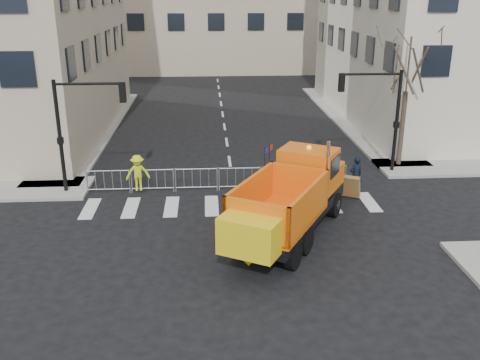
{
  "coord_description": "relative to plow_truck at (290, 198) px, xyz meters",
  "views": [
    {
      "loc": [
        -1.24,
        -16.75,
        9.23
      ],
      "look_at": [
        -0.01,
        2.5,
        2.28
      ],
      "focal_mm": 40.0,
      "sensor_mm": 36.0,
      "label": 1
    }
  ],
  "objects": [
    {
      "name": "street_tree",
      "position": [
        7.32,
        8.39,
        2.11
      ],
      "size": [
        3.0,
        3.0,
        7.5
      ],
      "primitive_type": null,
      "color": "#382B21",
      "rests_on": "ground"
    },
    {
      "name": "cop_b",
      "position": [
        1.97,
        4.89,
        -0.62
      ],
      "size": [
        1.07,
        0.87,
        2.04
      ],
      "primitive_type": "imported",
      "rotation": [
        0.0,
        0.0,
        3.25
      ],
      "color": "black",
      "rests_on": "ground"
    },
    {
      "name": "traffic_light_right",
      "position": [
        6.62,
        7.39,
        1.06
      ],
      "size": [
        0.18,
        0.18,
        5.4
      ],
      "primitive_type": "cylinder",
      "color": "black",
      "rests_on": "ground"
    },
    {
      "name": "ground",
      "position": [
        -1.88,
        -2.11,
        -1.64
      ],
      "size": [
        120.0,
        120.0,
        0.0
      ],
      "primitive_type": "plane",
      "color": "black",
      "rests_on": "ground"
    },
    {
      "name": "plow_truck",
      "position": [
        0.0,
        0.0,
        0.0
      ],
      "size": [
        6.85,
        9.51,
        3.69
      ],
      "rotation": [
        0.0,
        0.0,
        1.06
      ],
      "color": "black",
      "rests_on": "ground"
    },
    {
      "name": "crowd_barriers",
      "position": [
        -2.63,
        5.49,
        -1.09
      ],
      "size": [
        12.6,
        0.6,
        1.1
      ],
      "primitive_type": null,
      "color": "#9EA0A5",
      "rests_on": "ground"
    },
    {
      "name": "newspaper_box",
      "position": [
        2.32,
        7.47,
        -0.94
      ],
      "size": [
        0.54,
        0.5,
        1.1
      ],
      "primitive_type": "cube",
      "rotation": [
        0.0,
        0.0,
        0.27
      ],
      "color": "#A70C22",
      "rests_on": "sidewalk_back"
    },
    {
      "name": "cop_a",
      "position": [
        3.82,
        4.45,
        -0.71
      ],
      "size": [
        0.79,
        0.64,
        1.86
      ],
      "primitive_type": "imported",
      "rotation": [
        0.0,
        0.0,
        3.48
      ],
      "color": "black",
      "rests_on": "ground"
    },
    {
      "name": "traffic_light_left",
      "position": [
        -9.88,
        5.39,
        1.06
      ],
      "size": [
        0.18,
        0.18,
        5.4
      ],
      "primitive_type": "cylinder",
      "color": "black",
      "rests_on": "ground"
    },
    {
      "name": "sidewalk_back",
      "position": [
        -1.88,
        6.39,
        -1.56
      ],
      "size": [
        64.0,
        5.0,
        0.15
      ],
      "primitive_type": "cube",
      "color": "gray",
      "rests_on": "ground"
    },
    {
      "name": "cop_c",
      "position": [
        1.29,
        4.62,
        -0.74
      ],
      "size": [
        1.14,
        0.86,
        1.8
      ],
      "primitive_type": "imported",
      "rotation": [
        0.0,
        0.0,
        3.6
      ],
      "color": "black",
      "rests_on": "ground"
    },
    {
      "name": "worker",
      "position": [
        -6.42,
        5.19,
        -0.62
      ],
      "size": [
        1.2,
        0.79,
        1.74
      ],
      "primitive_type": "imported",
      "rotation": [
        0.0,
        0.0,
        0.14
      ],
      "color": "#CDE11A",
      "rests_on": "sidewalk_back"
    }
  ]
}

